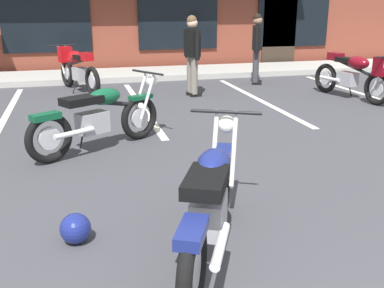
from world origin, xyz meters
name	(u,v)px	position (x,y,z in m)	size (l,w,h in m)	color
ground_plane	(203,193)	(0.00, 3.80, 0.00)	(80.00, 80.00, 0.00)	#3D3D42
sidewalk_kerb	(121,75)	(0.00, 11.77, 0.07)	(22.00, 1.80, 0.14)	#A8A59E
brick_storefront_building	(106,6)	(0.00, 15.73, 1.79)	(18.40, 6.63, 3.58)	brown
painted_stall_lines	(141,106)	(0.00, 8.17, 0.00)	(9.90, 4.80, 0.01)	silver
motorcycle_foreground_classic	(211,201)	(-0.27, 2.64, 0.46)	(1.19, 1.96, 0.98)	black
motorcycle_silver_naked	(355,74)	(4.34, 7.65, 0.53)	(0.83, 2.09, 0.98)	black
motorcycle_blue_standard	(77,67)	(-1.15, 10.10, 0.53)	(1.06, 2.01, 0.98)	black
motorcycle_green_cafe_racer	(99,117)	(-0.94, 5.59, 0.46)	(1.87, 1.34, 0.98)	black
person_by_back_row	(257,45)	(3.09, 9.89, 0.95)	(0.38, 0.59, 1.68)	black
person_near_building	(192,51)	(1.21, 8.85, 0.95)	(0.32, 0.61, 1.68)	black
helmet_on_pavement	(75,228)	(-1.31, 3.10, 0.13)	(0.26, 0.26, 0.26)	navy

